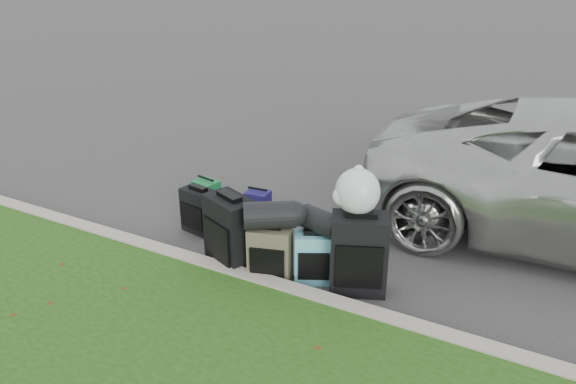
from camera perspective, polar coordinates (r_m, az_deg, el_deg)
The scene contains 12 objects.
ground at distance 6.59m, azimuth -0.06°, elevation -5.16°, with size 120.00×120.00×0.00m, color #383535.
curb at distance 5.82m, azimuth -4.83°, elevation -8.66°, with size 120.00×0.18×0.15m, color #9E937F.
suitcase_small_black at distance 6.81m, azimuth -8.96°, elevation -1.90°, with size 0.44×0.24×0.54m, color black.
suitcase_large_black_left at distance 5.97m, azimuth -5.83°, elevation -4.16°, with size 0.56×0.34×0.80m, color black.
suitcase_olive at distance 5.77m, azimuth -1.82°, elevation -6.30°, with size 0.43×0.27×0.59m, color #45412E.
suitcase_teal at distance 5.76m, azimuth 2.60°, elevation -6.69°, with size 0.38×0.23×0.54m, color teal.
suitcase_large_black_right at distance 5.57m, azimuth 7.21°, elevation -6.28°, with size 0.55×0.33×0.82m, color black.
tote_green at distance 7.53m, azimuth -8.26°, elevation -0.13°, with size 0.31×0.25×0.35m, color #1B7B39.
tote_navy at distance 7.23m, azimuth -3.07°, elevation -1.11°, with size 0.29×0.23×0.31m, color navy.
duffel_left at distance 5.58m, azimuth -1.90°, elevation -2.36°, with size 0.28×0.28×0.52m, color black.
duffel_right at distance 5.60m, azimuth 3.38°, elevation -3.05°, with size 0.25×0.25×0.44m, color black.
trash_bag at distance 5.37m, azimuth 7.09°, elevation 0.05°, with size 0.44×0.44×0.44m, color white.
Camera 1 is at (2.76, -5.08, 3.17)m, focal length 35.00 mm.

